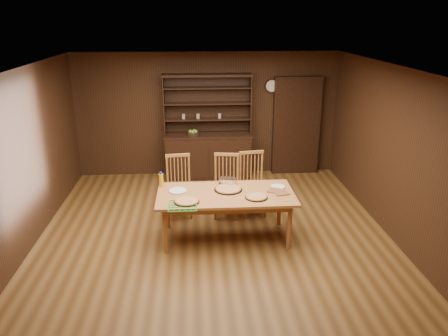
{
  "coord_description": "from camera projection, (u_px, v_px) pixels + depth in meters",
  "views": [
    {
      "loc": [
        -0.28,
        -6.1,
        3.31
      ],
      "look_at": [
        0.17,
        0.4,
        1.01
      ],
      "focal_mm": 35.0,
      "sensor_mm": 36.0,
      "label": 1
    }
  ],
  "objects": [
    {
      "name": "chair_center",
      "position": [
        226.0,
        183.0,
        7.48
      ],
      "size": [
        0.5,
        0.48,
        1.08
      ],
      "rotation": [
        0.0,
        0.0,
        -0.14
      ],
      "color": "#AE7B3B",
      "rests_on": "floor"
    },
    {
      "name": "wall_clock",
      "position": [
        272.0,
        86.0,
        9.09
      ],
      "size": [
        0.3,
        0.05,
        0.3
      ],
      "color": "black",
      "rests_on": "room_shell"
    },
    {
      "name": "plate_right",
      "position": [
        278.0,
        187.0,
        6.84
      ],
      "size": [
        0.25,
        0.25,
        0.02
      ],
      "color": "silver",
      "rests_on": "dining_table"
    },
    {
      "name": "dining_table",
      "position": [
        226.0,
        198.0,
        6.63
      ],
      "size": [
        2.07,
        1.04,
        0.75
      ],
      "color": "#BE7B42",
      "rests_on": "floor"
    },
    {
      "name": "pizza_center",
      "position": [
        228.0,
        189.0,
        6.72
      ],
      "size": [
        0.44,
        0.44,
        0.04
      ],
      "color": "black",
      "rests_on": "dining_table"
    },
    {
      "name": "cooling_rack",
      "position": [
        183.0,
        206.0,
        6.16
      ],
      "size": [
        0.43,
        0.43,
        0.02
      ],
      "primitive_type": null,
      "rotation": [
        0.0,
        0.0,
        0.11
      ],
      "color": "#0B952A",
      "rests_on": "dining_table"
    },
    {
      "name": "pizza_right",
      "position": [
        256.0,
        197.0,
        6.43
      ],
      "size": [
        0.34,
        0.34,
        0.04
      ],
      "color": "black",
      "rests_on": "dining_table"
    },
    {
      "name": "pot_holder_b",
      "position": [
        275.0,
        191.0,
        6.68
      ],
      "size": [
        0.28,
        0.28,
        0.02
      ],
      "primitive_type": "cube",
      "rotation": [
        0.0,
        0.0,
        -0.52
      ],
      "color": "red",
      "rests_on": "dining_table"
    },
    {
      "name": "chair_left",
      "position": [
        179.0,
        183.0,
        7.49
      ],
      "size": [
        0.49,
        0.47,
        1.07
      ],
      "rotation": [
        0.0,
        0.0,
        0.13
      ],
      "color": "#AE7B3B",
      "rests_on": "floor"
    },
    {
      "name": "room_shell",
      "position": [
        214.0,
        141.0,
        6.33
      ],
      "size": [
        6.0,
        6.0,
        6.0
      ],
      "color": "silver",
      "rests_on": "floor"
    },
    {
      "name": "doorway",
      "position": [
        296.0,
        126.0,
        9.36
      ],
      "size": [
        1.0,
        0.18,
        2.1
      ],
      "primitive_type": "cube",
      "color": "black",
      "rests_on": "floor"
    },
    {
      "name": "chair_right",
      "position": [
        252.0,
        181.0,
        7.55
      ],
      "size": [
        0.51,
        0.49,
        1.1
      ],
      "rotation": [
        0.0,
        0.0,
        0.14
      ],
      "color": "#AE7B3B",
      "rests_on": "floor"
    },
    {
      "name": "fruit_bowl",
      "position": [
        193.0,
        133.0,
        9.03
      ],
      "size": [
        0.26,
        0.26,
        0.12
      ],
      "color": "black",
      "rests_on": "china_hutch"
    },
    {
      "name": "pot_holder_a",
      "position": [
        281.0,
        193.0,
        6.6
      ],
      "size": [
        0.25,
        0.25,
        0.02
      ],
      "primitive_type": "cube",
      "rotation": [
        0.0,
        0.0,
        0.23
      ],
      "color": "red",
      "rests_on": "dining_table"
    },
    {
      "name": "pizza_left",
      "position": [
        187.0,
        201.0,
        6.28
      ],
      "size": [
        0.37,
        0.37,
        0.04
      ],
      "color": "black",
      "rests_on": "dining_table"
    },
    {
      "name": "floor",
      "position": [
        215.0,
        237.0,
        6.85
      ],
      "size": [
        6.0,
        6.0,
        0.0
      ],
      "primitive_type": "plane",
      "color": "brown",
      "rests_on": "ground"
    },
    {
      "name": "foil_dish",
      "position": [
        227.0,
        181.0,
        6.95
      ],
      "size": [
        0.28,
        0.23,
        0.1
      ],
      "primitive_type": "cube",
      "rotation": [
        0.0,
        0.0,
        -0.26
      ],
      "color": "white",
      "rests_on": "dining_table"
    },
    {
      "name": "juice_bottle",
      "position": [
        161.0,
        180.0,
        6.83
      ],
      "size": [
        0.07,
        0.07,
        0.24
      ],
      "color": "#E69E0C",
      "rests_on": "dining_table"
    },
    {
      "name": "plate_left",
      "position": [
        178.0,
        191.0,
        6.68
      ],
      "size": [
        0.29,
        0.29,
        0.02
      ],
      "color": "silver",
      "rests_on": "dining_table"
    },
    {
      "name": "china_hutch",
      "position": [
        208.0,
        150.0,
        9.25
      ],
      "size": [
        1.84,
        0.52,
        2.17
      ],
      "color": "black",
      "rests_on": "floor"
    }
  ]
}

